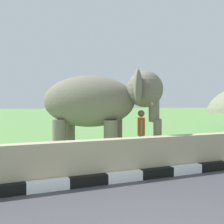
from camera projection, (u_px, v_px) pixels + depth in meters
The scene contains 4 objects.
striped_curb at pixel (69, 183), 6.00m from camera, with size 16.20×0.20×0.24m.
barrier_parapet at pixel (154, 156), 7.19m from camera, with size 28.00×0.36×1.00m, color tan.
elephant at pixel (99, 103), 9.03m from camera, with size 3.95×3.58×2.91m.
person_handler at pixel (141, 132), 9.17m from camera, with size 0.40×0.63×1.66m.
Camera 1 is at (-1.81, -2.43, 1.86)m, focal length 44.00 mm.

